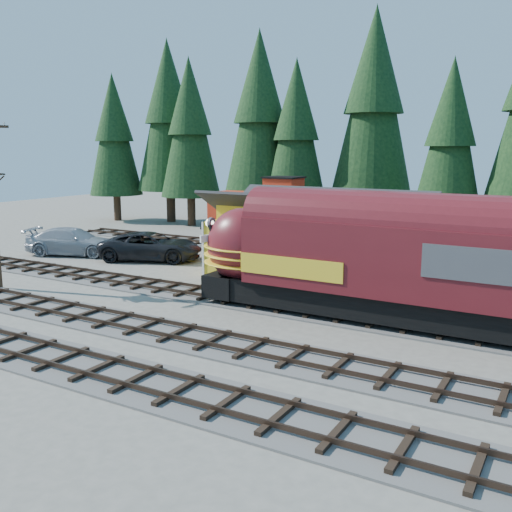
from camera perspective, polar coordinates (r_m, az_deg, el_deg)
The scene contains 11 objects.
ground at distance 25.43m, azimuth -4.01°, elevation -6.95°, with size 120.00×120.00×0.00m, color #6B665B.
track_siding at distance 25.45m, azimuth 20.62°, elevation -7.48°, with size 68.00×3.20×0.33m.
track_main_south at distance 19.90m, azimuth 17.57°, elevation -12.42°, with size 68.00×3.20×0.33m.
track_main_north at distance 15.95m, azimuth 13.75°, elevation -18.28°, with size 68.00×3.20×0.33m.
track_spur at distance 45.43m, azimuth -1.68°, elevation 1.03°, with size 32.00×3.20×0.33m.
depot at distance 33.76m, azimuth 6.00°, elevation 2.58°, with size 12.80×7.00×5.30m.
conifer_backdrop at distance 46.56m, azimuth 18.70°, elevation 13.10°, with size 79.64×20.52×17.09m.
locomotive at distance 26.11m, azimuth 9.64°, elevation -0.71°, with size 16.44×3.27×4.47m.
caboose at distance 43.57m, azimuth 1.65°, elevation 3.96°, with size 9.99×2.90×5.20m.
pickup_truck_a at distance 40.42m, azimuth -10.44°, elevation 0.96°, with size 3.26×7.06×1.96m, color black.
pickup_truck_b at distance 43.84m, azimuth -17.87°, elevation 1.38°, with size 2.77×6.80×1.97m, color #A7A9AF.
Camera 1 is at (13.70, -19.99, 7.71)m, focal length 40.00 mm.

